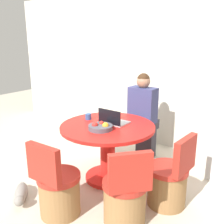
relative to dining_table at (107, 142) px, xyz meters
The scene contains 11 objects.
ground_plane 0.54m from the dining_table, 88.53° to the right, with size 12.00×12.00×0.00m, color beige.
wall_back 1.69m from the dining_table, 89.86° to the left, with size 7.00×0.06×2.60m.
dining_table is the anchor object (origin of this frame).
chair_near_right_corner 0.92m from the dining_table, 41.09° to the right, with size 0.52×0.52×0.84m.
chair_near_camera 0.92m from the dining_table, 87.81° to the right, with size 0.45×0.45×0.84m.
chair_right_side 0.92m from the dining_table, ahead, with size 0.45×0.45×0.84m.
person_seated 0.85m from the dining_table, 86.06° to the left, with size 0.40×0.37×1.33m.
laptop 0.29m from the dining_table, 78.58° to the left, with size 0.34×0.25×0.20m.
fruit_bowl 0.32m from the dining_table, 79.27° to the right, with size 0.29×0.29×0.10m.
coffee_cup 0.45m from the dining_table, behind, with size 0.08×0.08×0.08m.
cat 1.19m from the dining_table, 117.13° to the right, with size 0.41×0.37×0.16m.
Camera 1 is at (1.91, -2.34, 1.82)m, focal length 42.00 mm.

